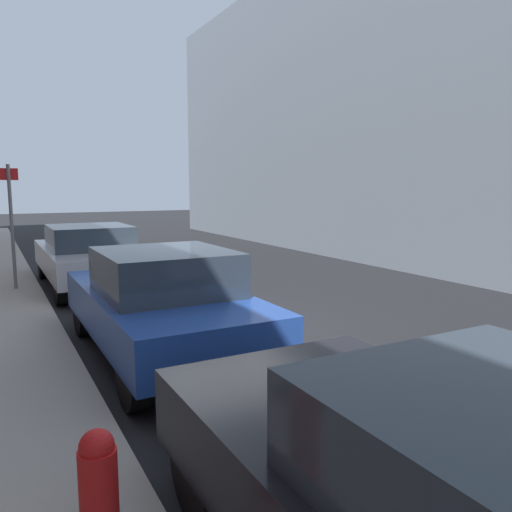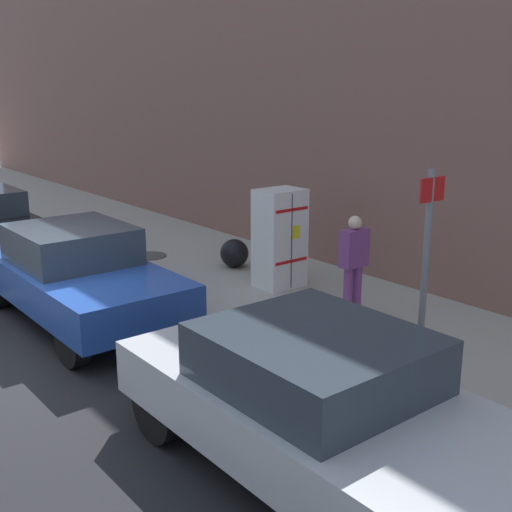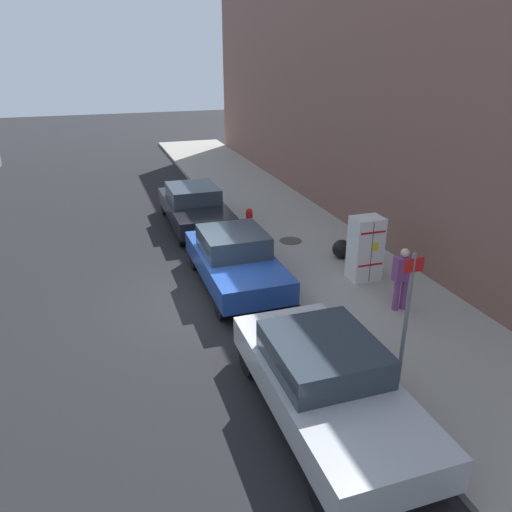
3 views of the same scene
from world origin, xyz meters
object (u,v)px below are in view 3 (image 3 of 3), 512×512
object	(u,v)px
street_sign_post	(407,315)
pedestrian_walking_far	(402,276)
discarded_refrigerator	(365,249)
parked_hatchback_blue	(235,259)
parked_sedan_dark	(195,206)
fire_hydrant	(249,219)
trash_bag	(342,249)
parked_sedan_silver	(326,381)

from	to	relation	value
street_sign_post	pedestrian_walking_far	bearing A→B (deg)	-123.44
discarded_refrigerator	parked_hatchback_blue	distance (m)	3.36
parked_hatchback_blue	street_sign_post	bearing A→B (deg)	106.61
pedestrian_walking_far	parked_sedan_dark	bearing A→B (deg)	16.51
discarded_refrigerator	street_sign_post	distance (m)	4.57
fire_hydrant	parked_hatchback_blue	world-z (taller)	parked_hatchback_blue
fire_hydrant	parked_sedan_dark	distance (m)	2.12
discarded_refrigerator	parked_sedan_dark	bearing A→B (deg)	-61.64
pedestrian_walking_far	parked_sedan_dark	distance (m)	8.34
pedestrian_walking_far	trash_bag	bearing A→B (deg)	-8.78
trash_bag	pedestrian_walking_far	world-z (taller)	pedestrian_walking_far
discarded_refrigerator	parked_hatchback_blue	xyz separation A→B (m)	(3.22, -0.94, -0.24)
trash_bag	parked_sedan_silver	xyz separation A→B (m)	(3.33, 5.83, 0.32)
parked_sedan_silver	pedestrian_walking_far	bearing A→B (deg)	-140.11
street_sign_post	parked_sedan_dark	world-z (taller)	street_sign_post
discarded_refrigerator	parked_sedan_dark	world-z (taller)	discarded_refrigerator
parked_hatchback_blue	parked_sedan_silver	distance (m)	5.33
parked_sedan_silver	parked_sedan_dark	bearing A→B (deg)	-90.00
street_sign_post	parked_sedan_silver	world-z (taller)	street_sign_post
fire_hydrant	parked_sedan_silver	xyz separation A→B (m)	(1.52, 8.89, 0.20)
street_sign_post	parked_sedan_dark	bearing A→B (deg)	-81.42
fire_hydrant	pedestrian_walking_far	size ratio (longest dim) A/B	0.51
discarded_refrigerator	parked_sedan_silver	xyz separation A→B (m)	(3.22, 4.39, -0.25)
trash_bag	parked_hatchback_blue	bearing A→B (deg)	8.46
pedestrian_walking_far	parked_hatchback_blue	distance (m)	4.16
fire_hydrant	trash_bag	bearing A→B (deg)	120.60
trash_bag	parked_sedan_silver	distance (m)	6.72
parked_hatchback_blue	pedestrian_walking_far	bearing A→B (deg)	139.52
discarded_refrigerator	fire_hydrant	xyz separation A→B (m)	(1.70, -4.49, -0.45)
discarded_refrigerator	trash_bag	xyz separation A→B (m)	(-0.11, -1.43, -0.57)
pedestrian_walking_far	parked_sedan_dark	xyz separation A→B (m)	(3.16, -7.72, -0.29)
trash_bag	parked_sedan_dark	distance (m)	5.63
fire_hydrant	parked_hatchback_blue	xyz separation A→B (m)	(1.52, 3.56, 0.21)
pedestrian_walking_far	parked_hatchback_blue	xyz separation A→B (m)	(3.16, -2.69, -0.26)
street_sign_post	fire_hydrant	bearing A→B (deg)	-89.87
discarded_refrigerator	street_sign_post	bearing A→B (deg)	68.19
parked_sedan_dark	discarded_refrigerator	bearing A→B (deg)	118.36
parked_sedan_dark	parked_hatchback_blue	size ratio (longest dim) A/B	1.09
discarded_refrigerator	fire_hydrant	distance (m)	4.83
discarded_refrigerator	pedestrian_walking_far	xyz separation A→B (m)	(0.06, 1.75, 0.01)
street_sign_post	trash_bag	xyz separation A→B (m)	(-1.79, -5.64, -1.17)
discarded_refrigerator	fire_hydrant	size ratio (longest dim) A/B	2.19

